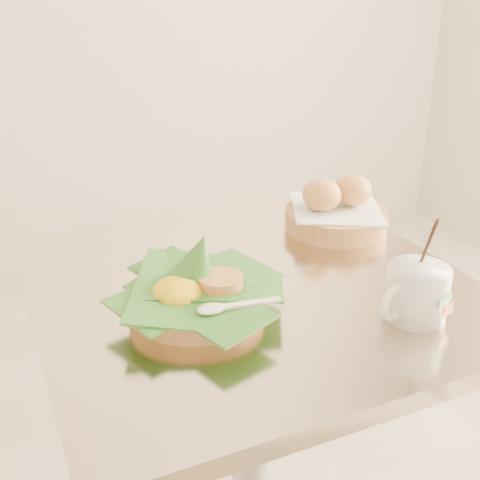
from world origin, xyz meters
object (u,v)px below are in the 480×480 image
object	(u,v)px
cafe_table	(250,388)
bread_basket	(336,211)
coffee_mug	(416,291)
rice_basket	(196,289)

from	to	relation	value
cafe_table	bread_basket	world-z (taller)	bread_basket
bread_basket	coffee_mug	bearing A→B (deg)	-99.73
cafe_table	coffee_mug	xyz separation A→B (m)	(0.19, -0.19, 0.26)
coffee_mug	bread_basket	bearing A→B (deg)	80.27
cafe_table	bread_basket	distance (m)	0.39
bread_basket	coffee_mug	distance (m)	0.35
rice_basket	coffee_mug	world-z (taller)	coffee_mug
rice_basket	bread_basket	bearing A→B (deg)	30.10
cafe_table	coffee_mug	world-z (taller)	coffee_mug
rice_basket	coffee_mug	distance (m)	0.33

